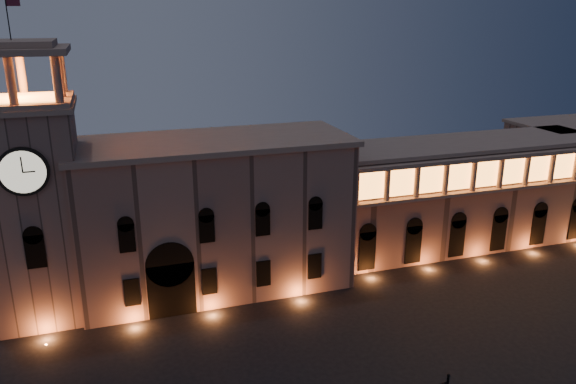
% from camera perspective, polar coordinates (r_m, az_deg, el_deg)
% --- Properties ---
extents(government_building, '(30.80, 12.80, 17.60)m').
position_cam_1_polar(government_building, '(64.81, -7.48, -2.28)').
color(government_building, '#8D695C').
rests_on(government_building, ground).
extents(clock_tower, '(9.80, 9.80, 32.40)m').
position_cam_1_polar(clock_tower, '(62.30, -24.32, -0.98)').
color(clock_tower, '#8D695C').
rests_on(clock_tower, ground).
extents(colonnade_wing, '(40.60, 11.50, 14.50)m').
position_cam_1_polar(colonnade_wing, '(79.98, 16.98, -0.09)').
color(colonnade_wing, '#886357').
rests_on(colonnade_wing, ground).
extents(secondary_building, '(20.00, 12.00, 14.00)m').
position_cam_1_polar(secondary_building, '(101.02, 27.23, 2.16)').
color(secondary_building, '#886357').
rests_on(secondary_building, ground).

